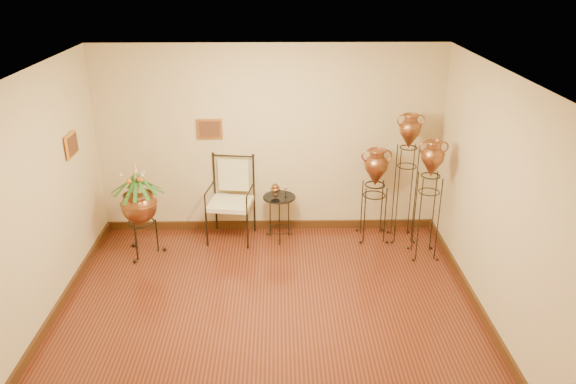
{
  "coord_description": "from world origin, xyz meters",
  "views": [
    {
      "loc": [
        0.13,
        -5.3,
        3.88
      ],
      "look_at": [
        0.25,
        1.3,
        1.1
      ],
      "focal_mm": 35.0,
      "sensor_mm": 36.0,
      "label": 1
    }
  ],
  "objects_px": {
    "amphora_mid": "(428,199)",
    "planter_urn": "(139,202)",
    "side_table": "(279,216)",
    "armchair": "(230,200)",
    "amphora_tall": "(406,177)"
  },
  "relations": [
    {
      "from": "amphora_mid",
      "to": "planter_urn",
      "type": "distance_m",
      "value": 3.93
    },
    {
      "from": "amphora_tall",
      "to": "amphora_mid",
      "type": "xyz_separation_m",
      "value": [
        0.2,
        -0.52,
        -0.12
      ]
    },
    {
      "from": "amphora_mid",
      "to": "planter_urn",
      "type": "xyz_separation_m",
      "value": [
        -3.93,
        0.12,
        -0.07
      ]
    },
    {
      "from": "planter_urn",
      "to": "amphora_tall",
      "type": "bearing_deg",
      "value": 6.13
    },
    {
      "from": "planter_urn",
      "to": "armchair",
      "type": "xyz_separation_m",
      "value": [
        1.21,
        0.43,
        -0.17
      ]
    },
    {
      "from": "amphora_tall",
      "to": "planter_urn",
      "type": "bearing_deg",
      "value": -173.87
    },
    {
      "from": "amphora_tall",
      "to": "amphora_mid",
      "type": "height_order",
      "value": "amphora_tall"
    },
    {
      "from": "amphora_mid",
      "to": "side_table",
      "type": "height_order",
      "value": "amphora_mid"
    },
    {
      "from": "armchair",
      "to": "amphora_mid",
      "type": "bearing_deg",
      "value": -2.79
    },
    {
      "from": "amphora_tall",
      "to": "side_table",
      "type": "height_order",
      "value": "amphora_tall"
    },
    {
      "from": "amphora_tall",
      "to": "amphora_mid",
      "type": "distance_m",
      "value": 0.57
    },
    {
      "from": "planter_urn",
      "to": "side_table",
      "type": "relative_size",
      "value": 1.65
    },
    {
      "from": "armchair",
      "to": "side_table",
      "type": "height_order",
      "value": "armchair"
    },
    {
      "from": "amphora_tall",
      "to": "side_table",
      "type": "xyz_separation_m",
      "value": [
        -1.81,
        0.03,
        -0.62
      ]
    },
    {
      "from": "amphora_mid",
      "to": "armchair",
      "type": "xyz_separation_m",
      "value": [
        -2.72,
        0.55,
        -0.24
      ]
    }
  ]
}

